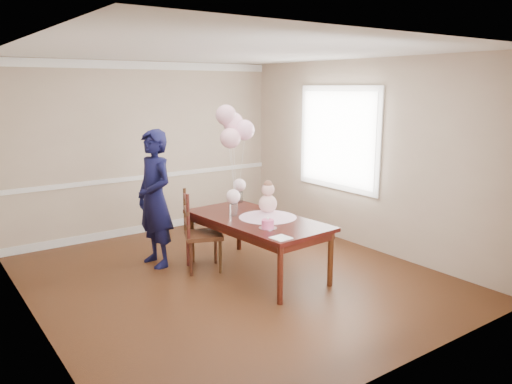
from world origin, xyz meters
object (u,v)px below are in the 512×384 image
(woman, at_px, (155,199))
(dining_chair_seat, at_px, (203,235))
(birthday_cake, at_px, (268,224))
(dining_table_top, at_px, (257,220))

(woman, bearing_deg, dining_chair_seat, 33.23)
(birthday_cake, relative_size, dining_chair_seat, 0.32)
(dining_chair_seat, relative_size, woman, 0.25)
(dining_chair_seat, xyz_separation_m, woman, (-0.41, 0.52, 0.43))
(dining_table_top, bearing_deg, woman, 127.11)
(dining_table_top, bearing_deg, dining_chair_seat, 130.21)
(birthday_cake, height_order, woman, woman)
(birthday_cake, bearing_deg, dining_table_top, 70.23)
(dining_table_top, relative_size, birthday_cake, 13.33)
(dining_chair_seat, distance_m, woman, 0.79)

